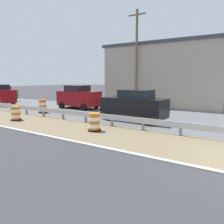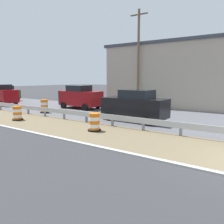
{
  "view_description": "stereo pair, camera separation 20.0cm",
  "coord_description": "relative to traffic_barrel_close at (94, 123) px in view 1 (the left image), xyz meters",
  "views": [
    {
      "loc": [
        -8.43,
        0.29,
        2.87
      ],
      "look_at": [
        1.48,
        6.69,
        1.06
      ],
      "focal_mm": 34.86,
      "sensor_mm": 36.0,
      "label": 1
    },
    {
      "loc": [
        -8.32,
        0.13,
        2.87
      ],
      "look_at": [
        1.48,
        6.69,
        1.06
      ],
      "focal_mm": 34.86,
      "sensor_mm": 36.0,
      "label": 2
    }
  ],
  "objects": [
    {
      "name": "traffic_barrel_mid",
      "position": [
        -0.48,
        6.47,
        -0.01
      ],
      "size": [
        0.74,
        0.74,
        0.98
      ],
      "color": "orange",
      "rests_on": "ground"
    },
    {
      "name": "utility_pole_near",
      "position": [
        10.41,
        2.68,
        4.45
      ],
      "size": [
        0.24,
        1.8,
        9.46
      ],
      "color": "brown",
      "rests_on": "ground"
    },
    {
      "name": "traffic_barrel_far",
      "position": [
        2.79,
        7.63,
        0.06
      ],
      "size": [
        0.73,
        0.73,
        1.12
      ],
      "color": "orange",
      "rests_on": "ground"
    },
    {
      "name": "guardrail_median",
      "position": [
        1.57,
        -5.34,
        0.07
      ],
      "size": [
        0.18,
        41.81,
        0.71
      ],
      "color": "#ADB2B7",
      "rests_on": "ground"
    },
    {
      "name": "bush_roadside",
      "position": [
        8.79,
        1.86,
        0.3
      ],
      "size": [
        2.01,
        2.01,
        1.49
      ],
      "primitive_type": "ellipsoid",
      "color": "#337533",
      "rests_on": "ground"
    },
    {
      "name": "car_trailing_near_lane",
      "position": [
        6.57,
        6.92,
        0.68
      ],
      "size": [
        2.17,
        4.15,
        2.25
      ],
      "rotation": [
        0.0,
        0.0,
        -1.57
      ],
      "color": "maroon",
      "rests_on": "ground"
    },
    {
      "name": "roadside_shop_near",
      "position": [
        14.03,
        0.75,
        2.82
      ],
      "size": [
        6.72,
        12.51,
        6.5
      ],
      "color": "#AD9E8E",
      "rests_on": "ground"
    },
    {
      "name": "traffic_barrel_close",
      "position": [
        0.0,
        0.0,
        0.0
      ],
      "size": [
        0.74,
        0.74,
        0.99
      ],
      "color": "orange",
      "rests_on": "ground"
    },
    {
      "name": "car_trailing_far_lane",
      "position": [
        3.78,
        -0.51,
        0.63
      ],
      "size": [
        2.15,
        4.51,
        2.15
      ],
      "rotation": [
        0.0,
        0.0,
        1.53
      ],
      "color": "black",
      "rests_on": "ground"
    },
    {
      "name": "car_mid_far_lane",
      "position": [
        6.92,
        20.72,
        0.55
      ],
      "size": [
        2.2,
        4.35,
        1.98
      ],
      "rotation": [
        0.0,
        0.0,
        -1.58
      ],
      "color": "#195128",
      "rests_on": "ground"
    }
  ]
}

